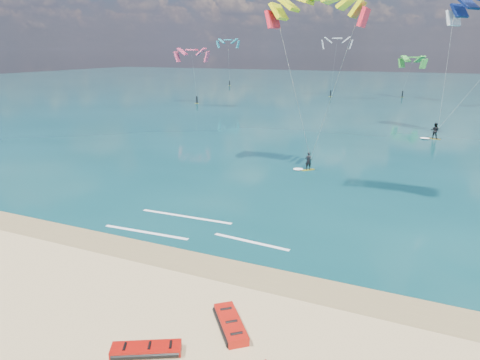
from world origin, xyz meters
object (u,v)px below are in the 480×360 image
at_px(packed_kite_left, 146,353).
at_px(packed_kite_mid, 231,328).
at_px(kitesurfer_main, 313,85).
at_px(kitesurfer_far, 468,57).

bearing_deg(packed_kite_left, packed_kite_mid, 22.11).
bearing_deg(kitesurfer_main, packed_kite_mid, -127.68).
xyz_separation_m(packed_kite_left, kitesurfer_far, (11.40, 44.06, 9.61)).
height_order(packed_kite_left, kitesurfer_far, kitesurfer_far).
distance_m(packed_kite_left, kitesurfer_main, 23.75).
bearing_deg(packed_kite_left, kitesurfer_far, 47.80).
relative_size(kitesurfer_main, kitesurfer_far, 0.86).
height_order(kitesurfer_main, kitesurfer_far, kitesurfer_far).
relative_size(packed_kite_left, kitesurfer_far, 0.15).
xyz_separation_m(packed_kite_mid, kitesurfer_main, (-2.32, 19.93, 7.74)).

